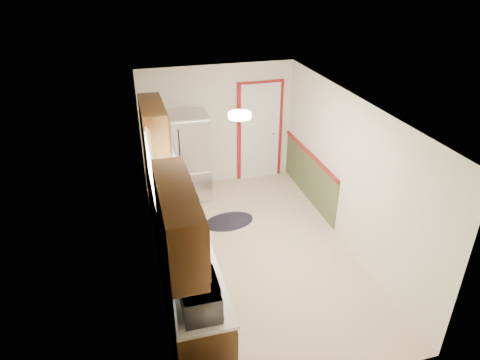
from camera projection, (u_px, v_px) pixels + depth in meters
room_shell at (256, 185)px, 6.25m from camera, size 3.20×5.20×2.52m
kitchen_run at (176, 230)px, 5.90m from camera, size 0.63×4.00×2.20m
back_wall_trim at (270, 141)px, 8.51m from camera, size 1.12×2.30×2.08m
ceiling_fixture at (240, 115)px, 5.47m from camera, size 0.30×0.30×0.06m
microwave at (200, 294)px, 4.34m from camera, size 0.32×0.58×0.39m
refrigerator at (190, 157)px, 7.99m from camera, size 0.71×0.71×1.67m
rug at (229, 221)px, 7.55m from camera, size 0.96×0.69×0.01m
cooktop at (167, 178)px, 6.97m from camera, size 0.51×0.62×0.02m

